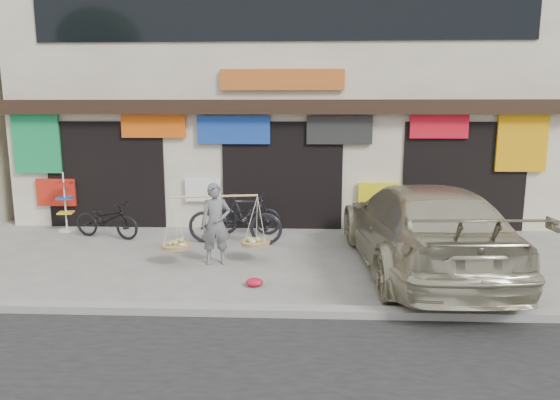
{
  "coord_description": "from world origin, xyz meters",
  "views": [
    {
      "loc": [
        0.48,
        -8.92,
        2.97
      ],
      "look_at": [
        0.05,
        0.9,
        1.2
      ],
      "focal_mm": 32.0,
      "sensor_mm": 36.0,
      "label": 1
    }
  ],
  "objects_px": {
    "street_vendor": "(216,227)",
    "bike_2": "(235,219)",
    "display_rack": "(65,207)",
    "suv": "(421,227)",
    "bike_0": "(107,219)",
    "bike_1": "(246,214)"
  },
  "relations": [
    {
      "from": "bike_1",
      "to": "display_rack",
      "type": "distance_m",
      "value": 4.54
    },
    {
      "from": "bike_1",
      "to": "bike_2",
      "type": "bearing_deg",
      "value": 169.0
    },
    {
      "from": "bike_0",
      "to": "bike_1",
      "type": "xyz_separation_m",
      "value": [
        3.24,
        0.45,
        0.06
      ]
    },
    {
      "from": "bike_0",
      "to": "suv",
      "type": "relative_size",
      "value": 0.29
    },
    {
      "from": "street_vendor",
      "to": "bike_2",
      "type": "height_order",
      "value": "street_vendor"
    },
    {
      "from": "suv",
      "to": "display_rack",
      "type": "xyz_separation_m",
      "value": [
        -8.09,
        2.73,
        -0.22
      ]
    },
    {
      "from": "street_vendor",
      "to": "bike_1",
      "type": "relative_size",
      "value": 1.23
    },
    {
      "from": "street_vendor",
      "to": "bike_0",
      "type": "bearing_deg",
      "value": 136.31
    },
    {
      "from": "bike_1",
      "to": "suv",
      "type": "bearing_deg",
      "value": -125.6
    },
    {
      "from": "bike_0",
      "to": "bike_2",
      "type": "distance_m",
      "value": 3.11
    },
    {
      "from": "bike_1",
      "to": "suv",
      "type": "height_order",
      "value": "suv"
    },
    {
      "from": "display_rack",
      "to": "bike_2",
      "type": "bearing_deg",
      "value": -13.17
    },
    {
      "from": "street_vendor",
      "to": "display_rack",
      "type": "distance_m",
      "value": 4.9
    },
    {
      "from": "bike_1",
      "to": "suv",
      "type": "relative_size",
      "value": 0.29
    },
    {
      "from": "bike_0",
      "to": "bike_2",
      "type": "bearing_deg",
      "value": -81.22
    },
    {
      "from": "street_vendor",
      "to": "bike_1",
      "type": "xyz_separation_m",
      "value": [
        0.33,
        2.33,
        -0.23
      ]
    },
    {
      "from": "bike_1",
      "to": "display_rack",
      "type": "height_order",
      "value": "display_rack"
    },
    {
      "from": "street_vendor",
      "to": "display_rack",
      "type": "height_order",
      "value": "street_vendor"
    },
    {
      "from": "street_vendor",
      "to": "bike_2",
      "type": "distance_m",
      "value": 1.52
    },
    {
      "from": "street_vendor",
      "to": "bike_1",
      "type": "height_order",
      "value": "street_vendor"
    },
    {
      "from": "bike_0",
      "to": "suv",
      "type": "bearing_deg",
      "value": -91.26
    },
    {
      "from": "display_rack",
      "to": "bike_1",
      "type": "bearing_deg",
      "value": -2.43
    }
  ]
}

